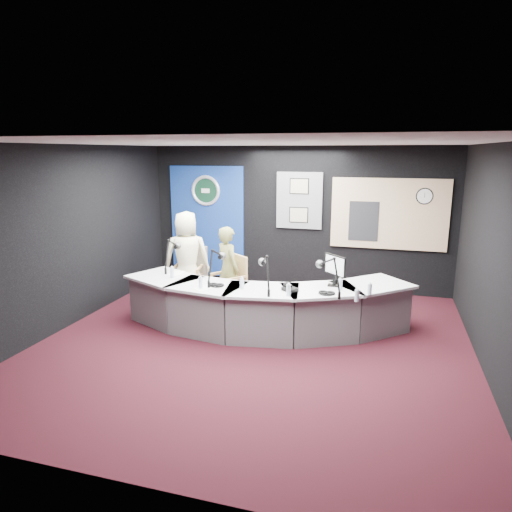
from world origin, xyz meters
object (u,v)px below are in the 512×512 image
(person_man, at_px, (187,257))
(person_woman, at_px, (228,269))
(armchair_right, at_px, (228,285))
(armchair_left, at_px, (188,276))
(broadcast_desk, at_px, (261,306))

(person_man, relative_size, person_woman, 1.13)
(person_man, height_order, person_woman, person_man)
(armchair_right, height_order, person_man, person_man)
(armchair_left, xyz_separation_m, person_woman, (0.90, -0.32, 0.27))
(broadcast_desk, relative_size, person_woman, 3.06)
(armchair_left, height_order, armchair_right, armchair_left)
(armchair_left, xyz_separation_m, armchair_right, (0.90, -0.32, -0.00))
(armchair_left, height_order, person_man, person_man)
(armchair_left, distance_m, person_man, 0.37)
(broadcast_desk, bearing_deg, armchair_left, 149.55)
(armchair_left, height_order, person_woman, person_woman)
(armchair_left, relative_size, armchair_right, 1.00)
(person_man, bearing_deg, armchair_right, 140.37)
(person_woman, bearing_deg, person_man, 18.78)
(armchair_left, bearing_deg, armchair_right, -29.47)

